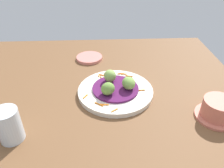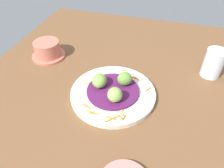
{
  "view_description": "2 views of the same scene",
  "coord_description": "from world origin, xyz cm",
  "px_view_note": "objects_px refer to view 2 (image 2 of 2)",
  "views": [
    {
      "loc": [
        1.42,
        -58.99,
        49.67
      ],
      "look_at": [
        4.76,
        7.18,
        4.78
      ],
      "focal_mm": 35.4,
      "sensor_mm": 36.0,
      "label": 1
    },
    {
      "loc": [
        -7.56,
        52.72,
        50.07
      ],
      "look_at": [
        6.44,
        4.58,
        6.1
      ],
      "focal_mm": 34.34,
      "sensor_mm": 36.0,
      "label": 2
    }
  ],
  "objects_px": {
    "guac_scoop_left": "(125,79)",
    "water_glass": "(213,63)",
    "guac_scoop_center": "(99,81)",
    "guac_scoop_right": "(115,95)",
    "main_plate": "(113,93)",
    "terracotta_bowl": "(48,50)"
  },
  "relations": [
    {
      "from": "guac_scoop_center",
      "to": "terracotta_bowl",
      "type": "height_order",
      "value": "guac_scoop_center"
    },
    {
      "from": "guac_scoop_center",
      "to": "terracotta_bowl",
      "type": "xyz_separation_m",
      "value": [
        0.26,
        -0.14,
        -0.02
      ]
    },
    {
      "from": "guac_scoop_center",
      "to": "guac_scoop_right",
      "type": "xyz_separation_m",
      "value": [
        -0.06,
        0.05,
        0.0
      ]
    },
    {
      "from": "guac_scoop_left",
      "to": "main_plate",
      "type": "bearing_deg",
      "value": 52.64
    },
    {
      "from": "guac_scoop_center",
      "to": "guac_scoop_right",
      "type": "bearing_deg",
      "value": 142.64
    },
    {
      "from": "main_plate",
      "to": "guac_scoop_right",
      "type": "distance_m",
      "value": 0.06
    },
    {
      "from": "guac_scoop_right",
      "to": "terracotta_bowl",
      "type": "relative_size",
      "value": 0.36
    },
    {
      "from": "main_plate",
      "to": "water_glass",
      "type": "distance_m",
      "value": 0.36
    },
    {
      "from": "guac_scoop_left",
      "to": "guac_scoop_center",
      "type": "relative_size",
      "value": 0.89
    },
    {
      "from": "guac_scoop_center",
      "to": "water_glass",
      "type": "distance_m",
      "value": 0.4
    },
    {
      "from": "guac_scoop_left",
      "to": "guac_scoop_right",
      "type": "distance_m",
      "value": 0.08
    },
    {
      "from": "terracotta_bowl",
      "to": "guac_scoop_center",
      "type": "bearing_deg",
      "value": 152.31
    },
    {
      "from": "guac_scoop_left",
      "to": "guac_scoop_center",
      "type": "distance_m",
      "value": 0.08
    },
    {
      "from": "main_plate",
      "to": "guac_scoop_center",
      "type": "xyz_separation_m",
      "value": [
        0.05,
        -0.01,
        0.04
      ]
    },
    {
      "from": "main_plate",
      "to": "guac_scoop_left",
      "type": "distance_m",
      "value": 0.06
    },
    {
      "from": "guac_scoop_left",
      "to": "terracotta_bowl",
      "type": "height_order",
      "value": "guac_scoop_left"
    },
    {
      "from": "main_plate",
      "to": "guac_scoop_left",
      "type": "height_order",
      "value": "guac_scoop_left"
    },
    {
      "from": "main_plate",
      "to": "guac_scoop_left",
      "type": "relative_size",
      "value": 5.62
    },
    {
      "from": "guac_scoop_left",
      "to": "water_glass",
      "type": "bearing_deg",
      "value": -149.31
    },
    {
      "from": "terracotta_bowl",
      "to": "water_glass",
      "type": "xyz_separation_m",
      "value": [
        -0.61,
        -0.06,
        0.02
      ]
    },
    {
      "from": "guac_scoop_left",
      "to": "water_glass",
      "type": "distance_m",
      "value": 0.32
    },
    {
      "from": "main_plate",
      "to": "terracotta_bowl",
      "type": "distance_m",
      "value": 0.34
    }
  ]
}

